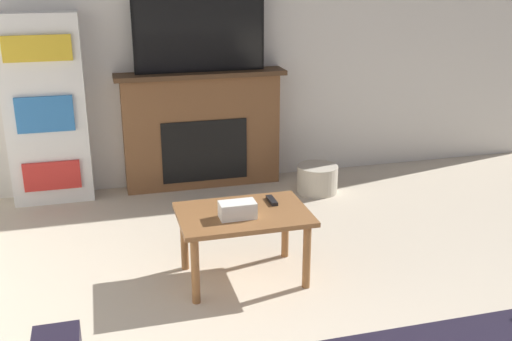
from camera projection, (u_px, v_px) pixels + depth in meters
wall_back at (211, 32)px, 5.18m from camera, size 6.76×0.06×2.70m
fireplace at (202, 129)px, 5.29m from camera, size 1.47×0.28×1.03m
tv at (200, 33)px, 5.00m from camera, size 1.11×0.03×0.66m
coffee_table at (243, 222)px, 3.72m from camera, size 0.81×0.55×0.46m
tissue_box at (238, 210)px, 3.61m from camera, size 0.22×0.12×0.10m
remote_control at (272, 200)px, 3.85m from camera, size 0.04×0.15×0.02m
bookshelf at (46, 110)px, 4.87m from camera, size 0.64×0.29×1.55m
storage_basket at (317, 179)px, 5.25m from camera, size 0.36×0.36×0.24m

